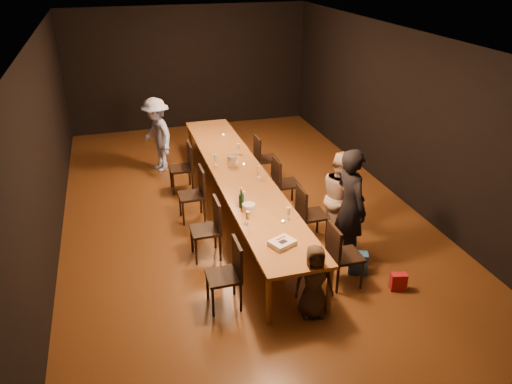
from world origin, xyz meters
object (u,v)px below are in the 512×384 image
object	(u,v)px
plate_stack	(249,207)
champagne_bottle	(241,198)
chair_left_1	(205,229)
chair_left_2	(191,195)
chair_right_3	(266,158)
chair_left_3	(181,168)
chair_right_0	(345,255)
chair_right_1	(312,214)
man_blue	(157,135)
birthday_cake	(282,243)
child	(314,281)
woman_tan	(341,197)
table	(240,176)
woman_birthday	(350,207)
ice_bucket	(232,161)
chair_left_0	(223,276)

from	to	relation	value
plate_stack	champagne_bottle	distance (m)	0.18
chair_left_1	chair_left_2	xyz separation A→B (m)	(0.00, 1.20, 0.00)
chair_right_3	chair_left_3	bearing A→B (deg)	-90.00
chair_right_0	chair_right_1	distance (m)	1.20
chair_right_0	man_blue	size ratio (longest dim) A/B	0.60
birthday_cake	champagne_bottle	size ratio (longest dim) A/B	1.21
chair_right_1	child	distance (m)	1.81
child	birthday_cake	size ratio (longest dim) A/B	2.62
chair_left_1	man_blue	distance (m)	3.53
chair_right_3	chair_right_1	bearing A→B (deg)	-0.00
chair_left_1	man_blue	world-z (taller)	man_blue
chair_right_1	champagne_bottle	xyz separation A→B (m)	(-1.14, 0.01, 0.44)
chair_right_1	chair_right_3	world-z (taller)	same
chair_right_1	woman_tan	size ratio (longest dim) A/B	0.63
chair_right_3	champagne_bottle	distance (m)	2.69
table	champagne_bottle	size ratio (longest dim) A/B	18.87
chair_left_2	man_blue	bearing A→B (deg)	7.41
chair_left_1	chair_left_2	size ratio (longest dim) A/B	1.00
chair_left_3	woman_birthday	world-z (taller)	woman_birthday
chair_right_1	woman_birthday	distance (m)	0.83
chair_left_1	chair_right_3	bearing A→B (deg)	-35.31
child	ice_bucket	xyz separation A→B (m)	(-0.23, 3.24, 0.35)
child	chair_right_1	bearing A→B (deg)	80.43
chair_right_3	woman_birthday	distance (m)	3.10
chair_left_3	child	size ratio (longest dim) A/B	0.93
table	ice_bucket	world-z (taller)	ice_bucket
chair_right_0	child	distance (m)	0.82
chair_left_2	woman_tan	xyz separation A→B (m)	(2.13, -1.27, 0.27)
chair_left_3	ice_bucket	distance (m)	1.23
chair_left_2	chair_left_3	world-z (taller)	same
table	man_blue	world-z (taller)	man_blue
chair_right_0	champagne_bottle	size ratio (longest dim) A/B	2.92
table	chair_right_1	distance (m)	1.49
ice_bucket	chair_left_2	bearing A→B (deg)	-156.53
chair_left_0	man_blue	distance (m)	4.73
man_blue	birthday_cake	world-z (taller)	man_blue
chair_left_1	ice_bucket	size ratio (longest dim) A/B	4.68
chair_right_3	man_blue	size ratio (longest dim) A/B	0.60
chair_right_3	woman_birthday	size ratio (longest dim) A/B	0.53
chair_left_0	child	distance (m)	1.15
birthday_cake	champagne_bottle	world-z (taller)	champagne_bottle
woman_tan	champagne_bottle	distance (m)	1.58
chair_left_2	ice_bucket	xyz separation A→B (m)	(0.81, 0.35, 0.38)
champagne_bottle	ice_bucket	bearing A→B (deg)	81.03
chair_right_1	chair_left_1	bearing A→B (deg)	-90.00
woman_birthday	birthday_cake	distance (m)	1.31
chair_left_1	chair_left_3	world-z (taller)	same
table	plate_stack	size ratio (longest dim) A/B	31.00
chair_left_2	birthday_cake	distance (m)	2.51
woman_tan	ice_bucket	distance (m)	2.10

